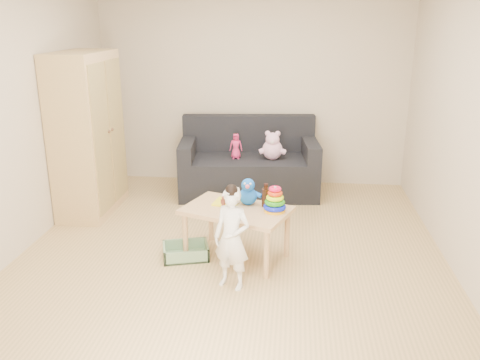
# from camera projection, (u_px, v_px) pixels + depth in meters

# --- Properties ---
(room) EXTENTS (4.50, 4.50, 4.50)m
(room) POSITION_uv_depth(u_px,v_px,m) (231.00, 118.00, 4.47)
(room) COLOR tan
(room) RESTS_ON ground
(wardrobe) EXTENTS (0.50, 1.00, 1.80)m
(wardrobe) POSITION_uv_depth(u_px,v_px,m) (87.00, 134.00, 5.66)
(wardrobe) COLOR tan
(wardrobe) RESTS_ON ground
(sofa) EXTENTS (1.78, 1.02, 0.48)m
(sofa) POSITION_uv_depth(u_px,v_px,m) (249.00, 175.00, 6.41)
(sofa) COLOR black
(sofa) RESTS_ON ground
(play_table) EXTENTS (1.08, 0.88, 0.49)m
(play_table) POSITION_uv_depth(u_px,v_px,m) (236.00, 233.00, 4.69)
(play_table) COLOR tan
(play_table) RESTS_ON ground
(storage_bin) EXTENTS (0.49, 0.42, 0.13)m
(storage_bin) POSITION_uv_depth(u_px,v_px,m) (186.00, 251.00, 4.75)
(storage_bin) COLOR gray
(storage_bin) RESTS_ON ground
(toddler) EXTENTS (0.37, 0.31, 0.85)m
(toddler) POSITION_uv_depth(u_px,v_px,m) (232.00, 240.00, 4.13)
(toddler) COLOR white
(toddler) RESTS_ON ground
(pink_bear) EXTENTS (0.30, 0.27, 0.30)m
(pink_bear) POSITION_uv_depth(u_px,v_px,m) (272.00, 147.00, 6.21)
(pink_bear) COLOR #FFBBE6
(pink_bear) RESTS_ON sofa
(doll) EXTENTS (0.16, 0.12, 0.31)m
(doll) POSITION_uv_depth(u_px,v_px,m) (236.00, 146.00, 6.23)
(doll) COLOR #EA2B6D
(doll) RESTS_ON sofa
(ring_stacker) EXTENTS (0.21, 0.21, 0.23)m
(ring_stacker) POSITION_uv_depth(u_px,v_px,m) (275.00, 202.00, 4.52)
(ring_stacker) COLOR #FFAF0D
(ring_stacker) RESTS_ON play_table
(brown_bottle) EXTENTS (0.08, 0.08, 0.22)m
(brown_bottle) POSITION_uv_depth(u_px,v_px,m) (266.00, 197.00, 4.64)
(brown_bottle) COLOR black
(brown_bottle) RESTS_ON play_table
(blue_plush) EXTENTS (0.27, 0.25, 0.26)m
(blue_plush) POSITION_uv_depth(u_px,v_px,m) (248.00, 191.00, 4.68)
(blue_plush) COLOR #1B71FA
(blue_plush) RESTS_ON play_table
(wooden_figure) EXTENTS (0.05, 0.05, 0.11)m
(wooden_figure) POSITION_uv_depth(u_px,v_px,m) (223.00, 202.00, 4.62)
(wooden_figure) COLOR brown
(wooden_figure) RESTS_ON play_table
(yellow_book) EXTENTS (0.26, 0.26, 0.02)m
(yellow_book) POSITION_uv_depth(u_px,v_px,m) (226.00, 202.00, 4.74)
(yellow_book) COLOR yellow
(yellow_book) RESTS_ON play_table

